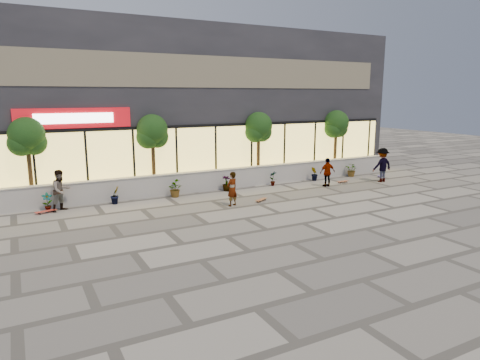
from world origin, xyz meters
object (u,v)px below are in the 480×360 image
skateboard_right_far (381,175)px  skateboard_right_near (343,181)px  tree_east (336,126)px  skater_center (232,189)px  skater_left (61,190)px  skateboard_center (261,200)px  skater_right_far (382,165)px  tree_midwest (152,133)px  skateboard_left (46,211)px  tree_west (27,139)px  tree_mideast (259,129)px  skater_right_near (327,172)px

skateboard_right_far → skateboard_right_near: bearing=160.4°
tree_east → skater_center: (-9.20, -4.05, -2.22)m
skater_left → skateboard_center: 8.73m
skater_left → skateboard_right_far: size_ratio=2.12×
skater_right_far → skateboard_right_far: skater_right_far is taller
tree_midwest → skateboard_left: tree_midwest is taller
tree_east → tree_west: bearing=180.0°
tree_west → skateboard_center: (9.37, -3.94, -2.91)m
tree_mideast → skateboard_right_near: (4.08, -2.43, -2.91)m
skater_right_far → skateboard_left: 17.39m
tree_midwest → tree_east: size_ratio=1.00×
tree_mideast → skater_right_far: size_ratio=2.05×
tree_midwest → skateboard_right_far: bearing=-9.1°
skateboard_center → skateboard_right_near: 6.40m
tree_mideast → skateboard_left: tree_mideast is taller
skater_right_far → skateboard_right_far: (1.11, 1.09, -0.88)m
tree_midwest → skateboard_right_near: size_ratio=5.08×
skater_right_near → tree_west: bearing=-6.1°
skateboard_left → skateboard_right_far: bearing=-18.5°
skater_left → skateboard_left: skater_left is taller
tree_west → skater_center: (7.80, -4.05, -2.22)m
skater_center → skateboard_left: 7.86m
tree_east → skater_right_far: tree_east is taller
tree_midwest → skater_left: tree_midwest is taller
skater_center → tree_mideast: bearing=-151.9°
skater_left → skateboard_left: 1.03m
tree_west → skater_right_far: 18.10m
tree_west → skateboard_right_far: bearing=-6.5°
skater_right_far → skateboard_right_near: (-2.11, 0.79, -0.88)m
tree_west → tree_midwest: size_ratio=1.00×
tree_midwest → skateboard_center: size_ratio=5.00×
skater_center → skateboard_left: size_ratio=1.76×
tree_midwest → tree_west: bearing=180.0°
tree_mideast → skater_center: size_ratio=2.56×
skateboard_right_far → skater_right_near: bearing=163.2°
skater_right_near → skateboard_left: size_ratio=1.78×
skater_left → skateboard_right_near: bearing=-33.7°
skater_right_far → skateboard_center: bearing=7.1°
tree_midwest → skater_right_near: size_ratio=2.53×
skateboard_right_near → skater_left: bearing=173.2°
skateboard_right_near → skater_right_near: bearing=-168.4°
tree_west → skateboard_right_near: bearing=-8.8°
tree_west → tree_midwest: same height
tree_mideast → skater_left: 10.74m
tree_west → skater_left: size_ratio=2.23×
skater_left → tree_west: bearing=97.4°
skateboard_right_near → tree_midwest: bearing=163.7°
tree_east → skater_right_far: 3.87m
skater_right_far → skateboard_center: 8.40m
skater_right_near → skateboard_right_near: bearing=-160.6°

